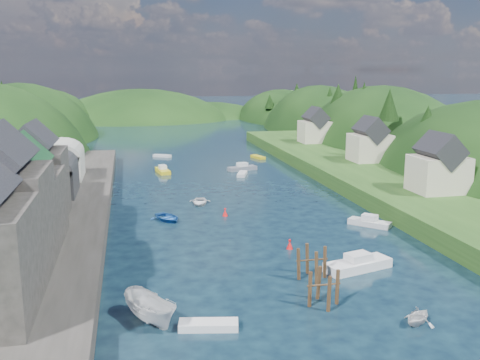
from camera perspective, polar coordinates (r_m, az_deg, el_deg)
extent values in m
plane|color=black|center=(96.89, -2.68, 0.26)|extent=(600.00, 600.00, 0.00)
ellipsoid|color=black|center=(166.81, -22.04, 1.29)|extent=(44.00, 75.56, 48.19)
ellipsoid|color=black|center=(207.58, -20.11, 3.77)|extent=(44.00, 75.56, 39.00)
ellipsoid|color=black|center=(135.94, 14.64, -0.41)|extent=(36.00, 75.56, 48.00)
ellipsoid|color=black|center=(174.67, 8.40, 2.67)|extent=(36.00, 75.56, 44.49)
ellipsoid|color=black|center=(213.97, 4.53, 4.80)|extent=(36.00, 75.56, 36.00)
ellipsoid|color=black|center=(215.81, -10.45, 3.71)|extent=(80.00, 60.00, 44.00)
ellipsoid|color=black|center=(228.34, -3.45, 3.81)|extent=(70.00, 56.00, 36.00)
cone|color=black|center=(122.42, -23.98, 7.95)|extent=(4.34, 4.34, 7.43)
cone|color=black|center=(130.52, -22.92, 5.97)|extent=(5.28, 5.28, 4.85)
cone|color=black|center=(141.17, -22.83, 7.91)|extent=(4.77, 4.77, 6.15)
cone|color=black|center=(150.05, -19.22, 6.91)|extent=(4.07, 4.07, 4.77)
cone|color=black|center=(162.21, -21.68, 7.71)|extent=(4.56, 4.56, 9.12)
cone|color=black|center=(173.01, -21.57, 7.23)|extent=(4.75, 4.75, 5.71)
cone|color=black|center=(182.50, -20.34, 7.74)|extent=(4.27, 4.27, 7.14)
cone|color=black|center=(99.02, 19.34, 5.65)|extent=(5.29, 5.29, 6.52)
cone|color=black|center=(107.81, 15.63, 7.74)|extent=(4.07, 4.07, 6.16)
cone|color=black|center=(120.33, 15.78, 6.10)|extent=(3.40, 3.40, 6.25)
cone|color=black|center=(133.01, 13.05, 8.17)|extent=(4.94, 4.94, 9.37)
cone|color=black|center=(137.14, 10.41, 8.67)|extent=(5.25, 5.25, 6.74)
cone|color=black|center=(145.48, 12.18, 9.06)|extent=(3.36, 3.36, 9.44)
cone|color=black|center=(157.33, 9.53, 8.46)|extent=(4.57, 4.57, 7.22)
cone|color=black|center=(173.86, 7.34, 8.27)|extent=(3.59, 3.59, 6.39)
cone|color=black|center=(178.62, 6.07, 9.24)|extent=(4.14, 4.14, 6.41)
cone|color=black|center=(192.47, 3.19, 8.38)|extent=(3.83, 3.83, 5.05)
cube|color=#2D2B28|center=(66.90, -19.12, -4.73)|extent=(12.00, 110.00, 2.00)
cube|color=#2D2B28|center=(49.66, -24.18, -4.14)|extent=(8.00, 9.00, 9.00)
cube|color=#2D2B28|center=(58.44, -22.29, -2.73)|extent=(8.00, 9.00, 7.00)
cube|color=#1E592D|center=(57.56, -22.63, 1.58)|extent=(5.88, 9.36, 5.88)
cube|color=#2D2B28|center=(66.98, -21.00, -0.44)|extent=(7.00, 8.00, 8.00)
cube|color=black|center=(66.21, -21.30, 3.66)|extent=(5.15, 8.32, 5.15)
cube|color=#2D2D30|center=(79.01, -19.58, -0.07)|extent=(7.00, 9.00, 4.00)
cylinder|color=#2D2D30|center=(78.65, -19.68, 1.36)|extent=(7.00, 9.00, 7.00)
cube|color=#B2B2A8|center=(90.71, -18.61, 1.44)|extent=(7.00, 9.00, 4.00)
cylinder|color=#B2B2A8|center=(90.40, -18.70, 2.69)|extent=(7.00, 9.00, 7.00)
cube|color=#234719|center=(94.60, 13.44, 0.41)|extent=(16.00, 120.00, 2.40)
cube|color=beige|center=(79.39, 20.39, 0.59)|extent=(7.00, 6.00, 5.00)
cube|color=black|center=(78.86, 20.56, 2.97)|extent=(5.15, 6.24, 5.15)
cube|color=beige|center=(102.82, 13.67, 3.37)|extent=(7.00, 6.00, 5.00)
cube|color=black|center=(102.41, 13.76, 5.22)|extent=(5.15, 6.24, 5.15)
cube|color=beige|center=(127.16, 8.04, 5.12)|extent=(7.00, 6.00, 5.00)
cube|color=black|center=(126.83, 8.08, 6.62)|extent=(5.15, 6.24, 5.15)
cylinder|color=#382314|center=(46.04, 10.33, -11.50)|extent=(0.32, 0.32, 3.56)
cylinder|color=#382314|center=(46.65, 8.38, -11.11)|extent=(0.32, 0.32, 3.56)
cylinder|color=#382314|center=(45.24, 7.46, -11.84)|extent=(0.32, 0.32, 3.56)
cylinder|color=#382314|center=(44.61, 9.46, -12.25)|extent=(0.32, 0.32, 3.56)
cylinder|color=#382314|center=(45.39, 8.93, -10.98)|extent=(2.87, 0.16, 0.16)
cylinder|color=#382314|center=(51.30, 9.03, -8.95)|extent=(0.32, 0.32, 3.63)
cylinder|color=#382314|center=(52.00, 7.19, -8.60)|extent=(0.32, 0.32, 3.63)
cylinder|color=#382314|center=(50.48, 6.27, -9.22)|extent=(0.32, 0.32, 3.63)
cylinder|color=#382314|center=(49.75, 8.16, -9.58)|extent=(0.32, 0.32, 3.63)
cylinder|color=#382314|center=(50.66, 7.68, -8.44)|extent=(3.07, 0.16, 0.16)
cone|color=red|center=(58.85, 5.32, -6.91)|extent=(0.70, 0.70, 0.90)
sphere|color=red|center=(58.69, 5.33, -6.45)|extent=(0.30, 0.30, 0.30)
cone|color=red|center=(71.45, -1.60, -3.51)|extent=(0.70, 0.70, 0.90)
sphere|color=red|center=(71.32, -1.61, -3.12)|extent=(0.30, 0.30, 0.30)
cube|color=silver|center=(98.72, 0.24, 0.65)|extent=(2.79, 4.60, 0.61)
imported|color=silver|center=(42.77, -9.51, -13.50)|extent=(5.04, 6.72, 2.45)
imported|color=#1C4E9A|center=(70.10, -7.73, -4.00)|extent=(5.12, 5.78, 0.99)
cube|color=silver|center=(41.75, -3.38, -15.22)|extent=(4.67, 2.27, 0.63)
cube|color=gold|center=(117.95, 1.93, 2.45)|extent=(2.60, 4.58, 0.61)
imported|color=silver|center=(44.43, 18.45, -13.59)|extent=(3.90, 3.78, 1.57)
cube|color=gold|center=(102.31, -8.24, 0.96)|extent=(2.69, 5.76, 0.78)
cube|color=silver|center=(102.17, -8.25, 1.39)|extent=(1.57, 2.12, 0.70)
cube|color=silver|center=(120.93, -8.30, 2.56)|extent=(4.18, 3.30, 0.57)
cube|color=silver|center=(69.02, 13.65, -4.49)|extent=(4.87, 4.92, 0.73)
cube|color=silver|center=(68.82, 13.68, -3.89)|extent=(2.14, 2.14, 0.70)
imported|color=silver|center=(77.98, -4.36, -2.35)|extent=(3.95, 4.95, 0.92)
cube|color=silver|center=(54.04, 12.46, -8.88)|extent=(7.23, 4.08, 0.96)
cube|color=silver|center=(53.74, 12.50, -8.00)|extent=(2.75, 2.19, 0.70)
cube|color=slate|center=(103.78, 0.24, 1.24)|extent=(5.99, 3.31, 0.80)
cube|color=silver|center=(103.64, 0.24, 1.67)|extent=(2.27, 1.79, 0.70)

